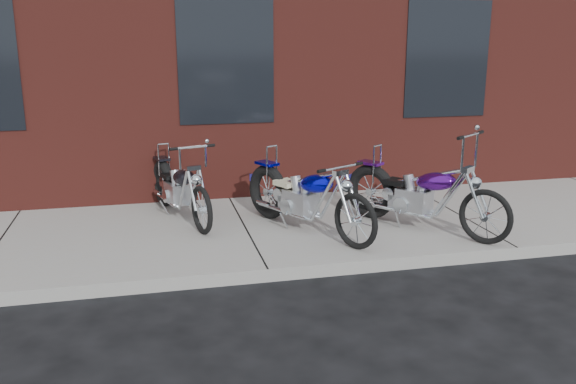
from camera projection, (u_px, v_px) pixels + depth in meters
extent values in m
plane|color=black|center=(268.00, 282.00, 6.54)|extent=(120.00, 120.00, 0.00)
cube|color=gray|center=(245.00, 233.00, 7.94)|extent=(22.00, 3.00, 0.15)
torus|color=black|center=(380.00, 193.00, 8.15)|extent=(0.55, 0.69, 0.74)
torus|color=black|center=(498.00, 219.00, 7.12)|extent=(0.45, 0.59, 0.67)
cube|color=#ADAEB0|center=(425.00, 203.00, 7.73)|extent=(0.48, 0.50, 0.31)
ellipsoid|color=#4F1083|center=(447.00, 183.00, 7.47)|extent=(0.55, 0.62, 0.32)
cube|color=black|center=(407.00, 184.00, 7.85)|extent=(0.37, 0.38, 0.06)
cylinder|color=silver|center=(489.00, 195.00, 7.14)|extent=(0.21, 0.27, 0.56)
cylinder|color=silver|center=(484.00, 136.00, 7.05)|extent=(0.48, 0.36, 0.03)
cylinder|color=silver|center=(387.00, 165.00, 8.00)|extent=(0.03, 0.03, 0.50)
cylinder|color=silver|center=(413.00, 208.00, 8.00)|extent=(0.58, 0.78, 0.05)
torus|color=black|center=(275.00, 194.00, 8.12)|extent=(0.47, 0.72, 0.74)
torus|color=black|center=(365.00, 224.00, 6.95)|extent=(0.37, 0.63, 0.67)
cube|color=#ADAEB0|center=(309.00, 205.00, 7.64)|extent=(0.45, 0.50, 0.31)
ellipsoid|color=#0809C7|center=(325.00, 186.00, 7.36)|extent=(0.50, 0.63, 0.32)
cube|color=beige|center=(295.00, 185.00, 7.79)|extent=(0.35, 0.37, 0.06)
cylinder|color=silver|center=(358.00, 199.00, 6.97)|extent=(0.17, 0.28, 0.55)
cylinder|color=silver|center=(350.00, 169.00, 6.98)|extent=(0.52, 0.29, 0.03)
cylinder|color=silver|center=(279.00, 166.00, 7.96)|extent=(0.03, 0.03, 0.49)
cylinder|color=silver|center=(304.00, 209.00, 7.92)|extent=(0.47, 0.84, 0.05)
torus|color=black|center=(167.00, 185.00, 8.72)|extent=(0.32, 0.69, 0.68)
torus|color=black|center=(206.00, 213.00, 7.48)|extent=(0.24, 0.61, 0.62)
cube|color=#ADAEB0|center=(181.00, 195.00, 8.21)|extent=(0.36, 0.44, 0.28)
ellipsoid|color=black|center=(187.00, 179.00, 7.92)|extent=(0.38, 0.57, 0.29)
cube|color=black|center=(174.00, 178.00, 8.37)|extent=(0.29, 0.32, 0.06)
cylinder|color=silver|center=(202.00, 191.00, 7.52)|extent=(0.11, 0.27, 0.51)
cylinder|color=silver|center=(197.00, 149.00, 7.49)|extent=(0.51, 0.17, 0.03)
cylinder|color=silver|center=(167.00, 161.00, 8.57)|extent=(0.03, 0.03, 0.45)
cylinder|color=silver|center=(184.00, 199.00, 8.47)|extent=(0.28, 0.83, 0.05)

